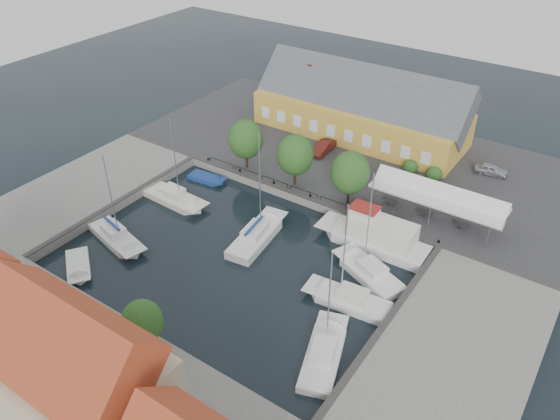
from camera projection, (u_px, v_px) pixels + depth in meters
name	position (u px, v px, depth m)	size (l,w,h in m)	color
ground	(247.00, 250.00, 55.14)	(140.00, 140.00, 0.00)	black
north_quay	(354.00, 155.00, 70.57)	(56.00, 26.00, 1.00)	#2D2D30
west_quay	(86.00, 189.00, 63.73)	(12.00, 24.00, 1.00)	slate
east_quay	(452.00, 355.00, 43.26)	(12.00, 24.00, 1.00)	slate
south_bank	(76.00, 390.00, 40.52)	(56.00, 14.00, 1.00)	slate
quay_edge_fittings	(274.00, 219.00, 57.78)	(56.00, 24.72, 0.40)	#383533
warehouse	(358.00, 109.00, 73.22)	(28.56, 14.00, 9.55)	gold
tent_canopy	(438.00, 197.00, 56.46)	(14.00, 4.00, 2.83)	white
quay_trees	(295.00, 155.00, 61.52)	(18.20, 4.20, 6.30)	black
car_silver	(491.00, 170.00, 65.19)	(1.56, 3.88, 1.32)	#A4A5AB
car_red	(323.00, 148.00, 69.74)	(1.54, 4.42, 1.46)	#541813
center_sailboat	(257.00, 237.00, 56.32)	(3.85, 9.35, 12.49)	silver
trawler	(376.00, 238.00, 55.09)	(11.97, 3.79, 5.00)	silver
east_boat_a	(369.00, 274.00, 51.72)	(8.40, 5.61, 11.49)	silver
east_boat_b	(349.00, 301.00, 48.63)	(8.19, 3.33, 10.95)	silver
east_boat_c	(324.00, 356.00, 43.52)	(5.12, 8.67, 10.73)	silver
west_boat_b	(175.00, 199.00, 62.37)	(8.29, 3.15, 11.14)	silver
west_boat_d	(116.00, 238.00, 56.26)	(8.44, 4.24, 10.97)	silver
launch_sw	(79.00, 267.00, 52.77)	(5.63, 4.85, 0.98)	silver
launch_nw	(207.00, 179.00, 66.41)	(4.95, 2.37, 0.88)	navy
townhouses	(49.00, 375.00, 35.10)	(36.30, 8.50, 12.00)	beige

